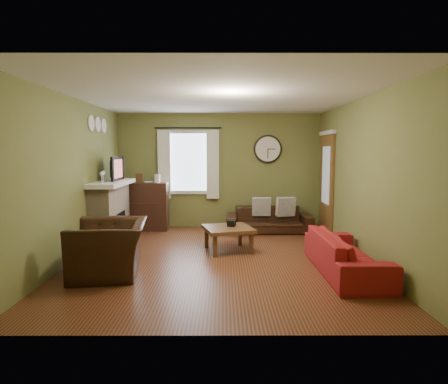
{
  "coord_description": "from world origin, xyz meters",
  "views": [
    {
      "loc": [
        0.09,
        -5.99,
        1.74
      ],
      "look_at": [
        0.1,
        0.4,
        1.05
      ],
      "focal_mm": 30.0,
      "sensor_mm": 36.0,
      "label": 1
    }
  ],
  "objects_px": {
    "bookshelf": "(148,207)",
    "armchair": "(110,248)",
    "sofa_red": "(345,254)",
    "coffee_table": "(228,239)",
    "sofa_brown": "(269,219)"
  },
  "relations": [
    {
      "from": "bookshelf",
      "to": "armchair",
      "type": "distance_m",
      "value": 3.0
    },
    {
      "from": "sofa_red",
      "to": "armchair",
      "type": "height_order",
      "value": "armchair"
    },
    {
      "from": "armchair",
      "to": "coffee_table",
      "type": "xyz_separation_m",
      "value": [
        1.71,
        1.24,
        -0.16
      ]
    },
    {
      "from": "sofa_brown",
      "to": "sofa_red",
      "type": "height_order",
      "value": "sofa_red"
    },
    {
      "from": "bookshelf",
      "to": "armchair",
      "type": "relative_size",
      "value": 0.92
    },
    {
      "from": "armchair",
      "to": "coffee_table",
      "type": "bearing_deg",
      "value": 118.04
    },
    {
      "from": "sofa_brown",
      "to": "armchair",
      "type": "relative_size",
      "value": 1.62
    },
    {
      "from": "coffee_table",
      "to": "bookshelf",
      "type": "bearing_deg",
      "value": 135.08
    },
    {
      "from": "sofa_brown",
      "to": "armchair",
      "type": "height_order",
      "value": "armchair"
    },
    {
      "from": "bookshelf",
      "to": "sofa_red",
      "type": "height_order",
      "value": "bookshelf"
    },
    {
      "from": "bookshelf",
      "to": "sofa_red",
      "type": "relative_size",
      "value": 0.55
    },
    {
      "from": "bookshelf",
      "to": "sofa_red",
      "type": "distance_m",
      "value": 4.55
    },
    {
      "from": "sofa_brown",
      "to": "sofa_red",
      "type": "bearing_deg",
      "value": -74.56
    },
    {
      "from": "bookshelf",
      "to": "sofa_brown",
      "type": "xyz_separation_m",
      "value": [
        2.67,
        -0.19,
        -0.26
      ]
    },
    {
      "from": "bookshelf",
      "to": "armchair",
      "type": "height_order",
      "value": "bookshelf"
    }
  ]
}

